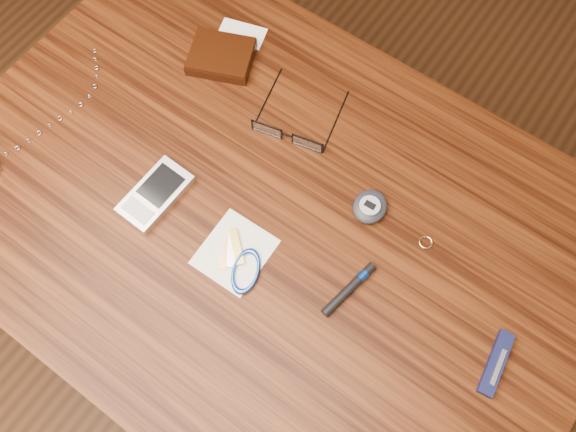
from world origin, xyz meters
name	(u,v)px	position (x,y,z in m)	size (l,w,h in m)	color
ground	(276,316)	(0.00, 0.00, 0.00)	(3.80, 3.80, 0.00)	#472814
desk	(268,235)	(0.00, 0.00, 0.65)	(1.00, 0.70, 0.75)	#3C1A09
wallet_and_card	(222,56)	(-0.22, 0.18, 0.76)	(0.13, 0.16, 0.02)	black
eyeglasses	(289,133)	(-0.05, 0.12, 0.76)	(0.15, 0.15, 0.03)	black
gold_ring	(426,242)	(0.22, 0.10, 0.75)	(0.02, 0.02, 0.00)	#F2C57D
pda_phone	(156,194)	(-0.15, -0.07, 0.76)	(0.06, 0.11, 0.02)	#B9BABE
pedometer	(370,207)	(0.12, 0.09, 0.76)	(0.05, 0.06, 0.02)	#20222A
notepad_keys	(240,262)	(0.02, -0.08, 0.75)	(0.12, 0.10, 0.01)	silver
pocket_knife	(496,363)	(0.38, 0.00, 0.76)	(0.03, 0.09, 0.01)	#0D1036
black_blue_pen	(351,288)	(0.17, -0.03, 0.76)	(0.03, 0.10, 0.01)	black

